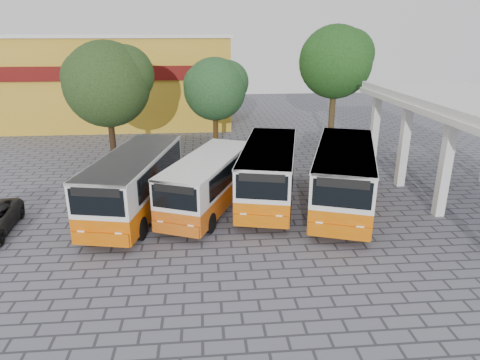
{
  "coord_description": "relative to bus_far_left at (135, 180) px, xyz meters",
  "views": [
    {
      "loc": [
        -3.57,
        -16.55,
        8.59
      ],
      "look_at": [
        -1.77,
        3.62,
        1.5
      ],
      "focal_mm": 32.0,
      "sensor_mm": 36.0,
      "label": 1
    }
  ],
  "objects": [
    {
      "name": "ground",
      "position": [
        6.92,
        -3.34,
        -1.75
      ],
      "size": [
        90.0,
        90.0,
        0.0
      ],
      "primitive_type": "plane",
      "color": "slate",
      "rests_on": "ground"
    },
    {
      "name": "bus_centre_left",
      "position": [
        3.55,
        0.18,
        -0.16
      ],
      "size": [
        5.02,
        8.12,
        2.73
      ],
      "rotation": [
        0.0,
        0.0,
        -0.39
      ],
      "color": "#B94E0B",
      "rests_on": "ground"
    },
    {
      "name": "shophouse_block",
      "position": [
        -4.08,
        22.65,
        2.42
      ],
      "size": [
        20.4,
        10.4,
        8.3
      ],
      "color": "#BA8F1F",
      "rests_on": "ground"
    },
    {
      "name": "tree_left",
      "position": [
        -2.74,
        9.26,
        3.71
      ],
      "size": [
        5.89,
        5.61,
        8.07
      ],
      "color": "#302013",
      "rests_on": "ground"
    },
    {
      "name": "tree_middle",
      "position": [
        4.39,
        11.95,
        2.94
      ],
      "size": [
        4.82,
        4.59,
        6.83
      ],
      "color": "#472E11",
      "rests_on": "ground"
    },
    {
      "name": "bus_centre_right",
      "position": [
        6.73,
        1.1,
        0.0
      ],
      "size": [
        4.36,
        8.8,
        3.02
      ],
      "rotation": [
        0.0,
        0.0,
        -0.23
      ],
      "color": "#C85800",
      "rests_on": "ground"
    },
    {
      "name": "bus_far_left",
      "position": [
        0.0,
        0.0,
        0.0
      ],
      "size": [
        4.18,
        8.77,
        3.02
      ],
      "rotation": [
        0.0,
        0.0,
        -0.2
      ],
      "color": "#C95500",
      "rests_on": "ground"
    },
    {
      "name": "terminal_shelter",
      "position": [
        17.42,
        0.66,
        3.17
      ],
      "size": [
        6.8,
        15.8,
        5.4
      ],
      "color": "silver",
      "rests_on": "ground"
    },
    {
      "name": "bus_far_right",
      "position": [
        10.31,
        -0.2,
        0.09
      ],
      "size": [
        5.45,
        9.41,
        3.18
      ],
      "rotation": [
        0.0,
        0.0,
        -0.34
      ],
      "color": "#C25600",
      "rests_on": "ground"
    },
    {
      "name": "tree_right",
      "position": [
        13.45,
        12.35,
        4.8
      ],
      "size": [
        5.69,
        5.42,
        9.09
      ],
      "color": "#49381D",
      "rests_on": "ground"
    }
  ]
}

